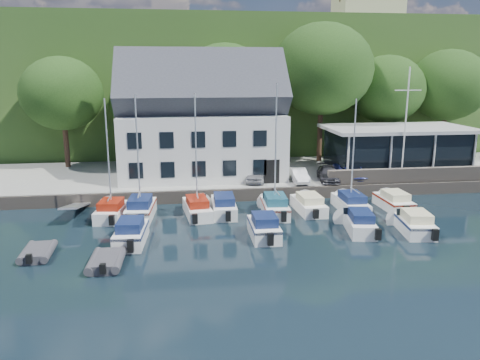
{
  "coord_description": "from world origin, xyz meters",
  "views": [
    {
      "loc": [
        -9.11,
        -24.66,
        10.29
      ],
      "look_at": [
        -4.61,
        9.0,
        2.21
      ],
      "focal_mm": 35.0,
      "sensor_mm": 36.0,
      "label": 1
    }
  ],
  "objects_px": {
    "car_white": "(299,175)",
    "boat_r1_3": "(224,204)",
    "dinghy_0": "(38,251)",
    "dinghy_1": "(106,259)",
    "car_blue": "(351,170)",
    "boat_r2_3": "(359,221)",
    "boat_r1_0": "(108,160)",
    "boat_r2_0": "(131,231)",
    "boat_r1_2": "(196,158)",
    "boat_r2_4": "(414,222)",
    "harbor_building": "(202,127)",
    "boat_r1_7": "(394,200)",
    "boat_r1_5": "(309,203)",
    "boat_r1_4": "(276,152)",
    "boat_r1_1": "(138,152)",
    "car_silver": "(256,174)",
    "car_dgrey": "(328,174)",
    "club_pavilion": "(396,149)",
    "flagpole": "(405,125)",
    "boat_r2_2": "(264,225)",
    "boat_r1_6": "(353,154)"
  },
  "relations": [
    {
      "from": "car_silver",
      "to": "boat_r2_0",
      "type": "relative_size",
      "value": 0.71
    },
    {
      "from": "car_white",
      "to": "boat_r1_3",
      "type": "height_order",
      "value": "car_white"
    },
    {
      "from": "boat_r1_4",
      "to": "boat_r1_2",
      "type": "bearing_deg",
      "value": 178.86
    },
    {
      "from": "boat_r1_2",
      "to": "boat_r1_4",
      "type": "xyz_separation_m",
      "value": [
        5.57,
        -0.48,
        0.35
      ]
    },
    {
      "from": "boat_r1_1",
      "to": "boat_r1_2",
      "type": "height_order",
      "value": "boat_r1_1"
    },
    {
      "from": "car_white",
      "to": "boat_r1_4",
      "type": "relative_size",
      "value": 0.37
    },
    {
      "from": "car_silver",
      "to": "boat_r2_0",
      "type": "bearing_deg",
      "value": -118.4
    },
    {
      "from": "harbor_building",
      "to": "car_blue",
      "type": "relative_size",
      "value": 3.51
    },
    {
      "from": "boat_r1_2",
      "to": "boat_r2_4",
      "type": "bearing_deg",
      "value": -28.03
    },
    {
      "from": "dinghy_0",
      "to": "dinghy_1",
      "type": "height_order",
      "value": "dinghy_1"
    },
    {
      "from": "boat_r1_3",
      "to": "boat_r1_7",
      "type": "bearing_deg",
      "value": -0.38
    },
    {
      "from": "boat_r1_0",
      "to": "dinghy_0",
      "type": "distance_m",
      "value": 8.26
    },
    {
      "from": "harbor_building",
      "to": "boat_r2_3",
      "type": "height_order",
      "value": "harbor_building"
    },
    {
      "from": "dinghy_0",
      "to": "boat_r1_7",
      "type": "bearing_deg",
      "value": 11.96
    },
    {
      "from": "boat_r2_0",
      "to": "dinghy_0",
      "type": "relative_size",
      "value": 1.83
    },
    {
      "from": "dinghy_1",
      "to": "boat_r1_5",
      "type": "bearing_deg",
      "value": 32.73
    },
    {
      "from": "boat_r1_3",
      "to": "boat_r2_2",
      "type": "bearing_deg",
      "value": -67.27
    },
    {
      "from": "car_white",
      "to": "boat_r1_2",
      "type": "distance_m",
      "value": 10.48
    },
    {
      "from": "boat_r1_3",
      "to": "boat_r2_3",
      "type": "relative_size",
      "value": 1.1
    },
    {
      "from": "car_blue",
      "to": "boat_r1_0",
      "type": "bearing_deg",
      "value": -162.93
    },
    {
      "from": "car_blue",
      "to": "boat_r2_0",
      "type": "distance_m",
      "value": 20.8
    },
    {
      "from": "boat_r1_7",
      "to": "dinghy_0",
      "type": "relative_size",
      "value": 1.91
    },
    {
      "from": "car_blue",
      "to": "car_dgrey",
      "type": "bearing_deg",
      "value": -166.13
    },
    {
      "from": "boat_r2_0",
      "to": "boat_r1_1",
      "type": "bearing_deg",
      "value": 91.78
    },
    {
      "from": "boat_r1_2",
      "to": "boat_r2_3",
      "type": "xyz_separation_m",
      "value": [
        10.27,
        -4.79,
        -3.53
      ]
    },
    {
      "from": "car_white",
      "to": "boat_r2_2",
      "type": "height_order",
      "value": "car_white"
    },
    {
      "from": "boat_r1_0",
      "to": "boat_r2_0",
      "type": "bearing_deg",
      "value": -63.08
    },
    {
      "from": "boat_r2_3",
      "to": "dinghy_0",
      "type": "distance_m",
      "value": 19.58
    },
    {
      "from": "car_silver",
      "to": "boat_r2_0",
      "type": "xyz_separation_m",
      "value": [
        -9.42,
        -10.68,
        -0.87
      ]
    },
    {
      "from": "car_dgrey",
      "to": "boat_r1_2",
      "type": "relative_size",
      "value": 0.48
    },
    {
      "from": "club_pavilion",
      "to": "boat_r1_7",
      "type": "bearing_deg",
      "value": -115.73
    },
    {
      "from": "boat_r1_6",
      "to": "boat_r2_3",
      "type": "xyz_separation_m",
      "value": [
        -1.09,
        -4.47,
        -3.59
      ]
    },
    {
      "from": "club_pavilion",
      "to": "boat_r1_0",
      "type": "height_order",
      "value": "boat_r1_0"
    },
    {
      "from": "car_blue",
      "to": "boat_r2_3",
      "type": "height_order",
      "value": "car_blue"
    },
    {
      "from": "boat_r1_7",
      "to": "harbor_building",
      "type": "bearing_deg",
      "value": 145.73
    },
    {
      "from": "car_white",
      "to": "boat_r1_3",
      "type": "xyz_separation_m",
      "value": [
        -6.85,
        -4.88,
        -0.84
      ]
    },
    {
      "from": "club_pavilion",
      "to": "car_dgrey",
      "type": "relative_size",
      "value": 3.25
    },
    {
      "from": "club_pavilion",
      "to": "boat_r1_1",
      "type": "relative_size",
      "value": 1.39
    },
    {
      "from": "harbor_building",
      "to": "car_blue",
      "type": "xyz_separation_m",
      "value": [
        12.72,
        -3.12,
        -3.65
      ]
    },
    {
      "from": "boat_r1_5",
      "to": "boat_r2_0",
      "type": "distance_m",
      "value": 13.32
    },
    {
      "from": "boat_r1_5",
      "to": "boat_r2_3",
      "type": "distance_m",
      "value": 5.11
    },
    {
      "from": "boat_r1_2",
      "to": "boat_r1_7",
      "type": "distance_m",
      "value": 15.17
    },
    {
      "from": "boat_r1_5",
      "to": "boat_r1_6",
      "type": "distance_m",
      "value": 4.81
    },
    {
      "from": "boat_r1_7",
      "to": "boat_r2_0",
      "type": "bearing_deg",
      "value": -167.08
    },
    {
      "from": "car_dgrey",
      "to": "car_blue",
      "type": "distance_m",
      "value": 2.26
    },
    {
      "from": "car_blue",
      "to": "boat_r1_1",
      "type": "height_order",
      "value": "boat_r1_1"
    },
    {
      "from": "boat_r2_3",
      "to": "car_silver",
      "type": "bearing_deg",
      "value": 125.45
    },
    {
      "from": "boat_r1_2",
      "to": "boat_r1_7",
      "type": "xyz_separation_m",
      "value": [
        14.75,
        -0.27,
        -3.55
      ]
    },
    {
      "from": "flagpole",
      "to": "boat_r1_2",
      "type": "height_order",
      "value": "flagpole"
    },
    {
      "from": "car_white",
      "to": "boat_r1_5",
      "type": "distance_m",
      "value": 5.28
    }
  ]
}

